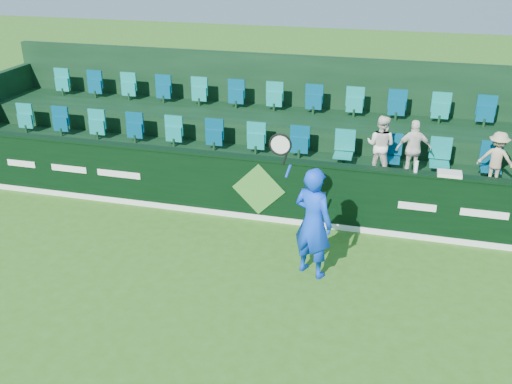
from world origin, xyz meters
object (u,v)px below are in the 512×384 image
(spectator_right, at_px, (497,159))
(drinks_bottle, at_px, (416,167))
(tennis_player, at_px, (313,222))
(spectator_middle, at_px, (414,149))
(towel, at_px, (450,174))
(spectator_left, at_px, (381,145))

(spectator_right, distance_m, drinks_bottle, 1.91)
(spectator_right, bearing_deg, tennis_player, 57.33)
(spectator_middle, relative_size, spectator_right, 1.10)
(tennis_player, bearing_deg, towel, 39.13)
(tennis_player, bearing_deg, spectator_left, 72.91)
(tennis_player, distance_m, spectator_middle, 3.34)
(tennis_player, relative_size, spectator_right, 2.35)
(towel, bearing_deg, drinks_bottle, 180.00)
(tennis_player, relative_size, towel, 5.97)
(tennis_player, xyz_separation_m, spectator_right, (3.16, 2.93, 0.35))
(towel, distance_m, drinks_bottle, 0.61)
(towel, bearing_deg, spectator_middle, 120.37)
(spectator_middle, height_order, towel, spectator_middle)
(tennis_player, xyz_separation_m, spectator_left, (0.90, 2.93, 0.43))
(spectator_right, xyz_separation_m, drinks_bottle, (-1.55, -1.12, 0.11))
(spectator_left, relative_size, spectator_right, 1.14)
(tennis_player, distance_m, spectator_left, 3.09)
(tennis_player, distance_m, towel, 2.89)
(drinks_bottle, bearing_deg, spectator_right, 35.92)
(tennis_player, xyz_separation_m, towel, (2.22, 1.81, 0.38))
(towel, bearing_deg, spectator_right, 49.95)
(spectator_right, distance_m, towel, 1.46)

